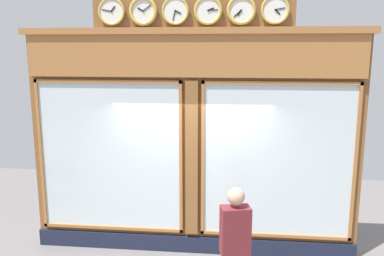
{
  "coord_description": "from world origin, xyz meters",
  "views": [
    {
      "loc": [
        -0.66,
        6.18,
        3.34
      ],
      "look_at": [
        0.0,
        0.0,
        2.11
      ],
      "focal_mm": 37.56,
      "sensor_mm": 36.0,
      "label": 1
    }
  ],
  "objects": [
    {
      "name": "pedestrian",
      "position": [
        -0.7,
        1.52,
        0.93
      ],
      "size": [
        0.4,
        0.3,
        1.69
      ],
      "color": "#3A1316",
      "rests_on": "ground_plane"
    },
    {
      "name": "shop_facade",
      "position": [
        -0.0,
        -0.12,
        1.89
      ],
      "size": [
        5.39,
        0.42,
        4.2
      ],
      "color": "brown",
      "rests_on": "ground_plane"
    }
  ]
}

